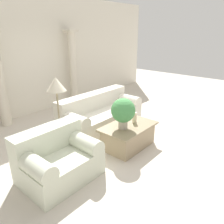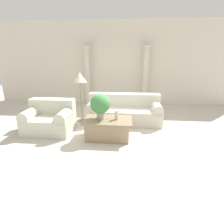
{
  "view_description": "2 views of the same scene",
  "coord_description": "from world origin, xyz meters",
  "px_view_note": "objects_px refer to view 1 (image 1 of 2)",
  "views": [
    {
      "loc": [
        -3.25,
        -2.68,
        2.29
      ],
      "look_at": [
        -0.03,
        0.09,
        0.67
      ],
      "focal_mm": 35.0,
      "sensor_mm": 36.0,
      "label": 1
    },
    {
      "loc": [
        0.44,
        -4.18,
        1.91
      ],
      "look_at": [
        0.08,
        -0.04,
        0.56
      ],
      "focal_mm": 28.0,
      "sensor_mm": 36.0,
      "label": 2
    }
  ],
  "objects_px": {
    "sofa_long": "(100,114)",
    "floor_lamp": "(56,88)",
    "potted_plant": "(123,111)",
    "loveseat": "(57,158)",
    "coffee_table": "(128,136)"
  },
  "relations": [
    {
      "from": "loveseat",
      "to": "floor_lamp",
      "type": "distance_m",
      "value": 1.35
    },
    {
      "from": "loveseat",
      "to": "potted_plant",
      "type": "distance_m",
      "value": 1.48
    },
    {
      "from": "sofa_long",
      "to": "floor_lamp",
      "type": "relative_size",
      "value": 1.47
    },
    {
      "from": "potted_plant",
      "to": "loveseat",
      "type": "bearing_deg",
      "value": 169.2
    },
    {
      "from": "loveseat",
      "to": "potted_plant",
      "type": "relative_size",
      "value": 1.94
    },
    {
      "from": "sofa_long",
      "to": "potted_plant",
      "type": "distance_m",
      "value": 1.34
    },
    {
      "from": "loveseat",
      "to": "sofa_long",
      "type": "bearing_deg",
      "value": 24.36
    },
    {
      "from": "sofa_long",
      "to": "floor_lamp",
      "type": "height_order",
      "value": "floor_lamp"
    },
    {
      "from": "coffee_table",
      "to": "potted_plant",
      "type": "height_order",
      "value": "potted_plant"
    },
    {
      "from": "potted_plant",
      "to": "sofa_long",
      "type": "bearing_deg",
      "value": 64.56
    },
    {
      "from": "sofa_long",
      "to": "coffee_table",
      "type": "relative_size",
      "value": 1.87
    },
    {
      "from": "loveseat",
      "to": "coffee_table",
      "type": "distance_m",
      "value": 1.57
    },
    {
      "from": "loveseat",
      "to": "potted_plant",
      "type": "xyz_separation_m",
      "value": [
        1.37,
        -0.26,
        0.48
      ]
    },
    {
      "from": "floor_lamp",
      "to": "coffee_table",
      "type": "bearing_deg",
      "value": -49.1
    },
    {
      "from": "sofa_long",
      "to": "loveseat",
      "type": "height_order",
      "value": "same"
    }
  ]
}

